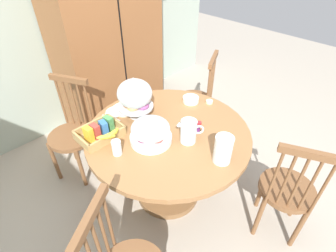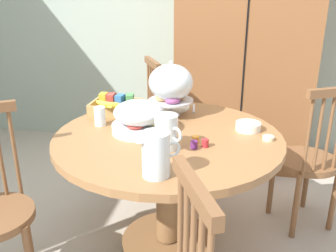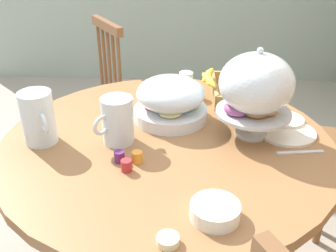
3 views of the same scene
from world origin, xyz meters
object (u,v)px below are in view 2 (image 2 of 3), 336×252
(dining_table, at_px, (168,168))
(china_plate_large, at_px, (173,108))
(china_plate_small, at_px, (160,105))
(butter_dish, at_px, (268,138))
(milk_pitcher, at_px, (166,133))
(wooden_armoire, at_px, (244,52))
(fruit_platter_covered, at_px, (139,117))
(cereal_basket, at_px, (116,106))
(pastry_stand_with_dome, at_px, (171,85))
(cereal_bowl, at_px, (248,126))
(windsor_chair_by_cabinet, at_px, (308,162))
(windsor_chair_facing_door, at_px, (137,126))
(orange_juice_pitcher, at_px, (156,156))
(drinking_glass, at_px, (100,116))

(dining_table, bearing_deg, china_plate_large, 96.85)
(china_plate_small, relative_size, butter_dish, 2.50)
(dining_table, distance_m, milk_pitcher, 0.34)
(wooden_armoire, bearing_deg, dining_table, -106.78)
(dining_table, height_order, fruit_platter_covered, fruit_platter_covered)
(cereal_basket, height_order, china_plate_small, cereal_basket)
(pastry_stand_with_dome, relative_size, china_plate_large, 1.56)
(dining_table, height_order, butter_dish, butter_dish)
(dining_table, relative_size, fruit_platter_covered, 4.15)
(milk_pitcher, bearing_deg, cereal_bowl, 39.19)
(pastry_stand_with_dome, bearing_deg, windsor_chair_by_cabinet, 5.30)
(windsor_chair_facing_door, bearing_deg, cereal_bowl, -38.97)
(fruit_platter_covered, relative_size, butter_dish, 5.00)
(pastry_stand_with_dome, bearing_deg, wooden_armoire, 66.24)
(windsor_chair_facing_door, relative_size, butter_dish, 16.25)
(windsor_chair_by_cabinet, xyz_separation_m, butter_dish, (-0.30, -0.38, 0.30))
(pastry_stand_with_dome, height_order, orange_juice_pitcher, pastry_stand_with_dome)
(drinking_glass, bearing_deg, china_plate_large, 47.18)
(windsor_chair_by_cabinet, relative_size, cereal_bowl, 6.96)
(china_plate_small, bearing_deg, windsor_chair_facing_door, 126.67)
(milk_pitcher, distance_m, china_plate_small, 0.68)
(china_plate_small, relative_size, cereal_bowl, 1.07)
(fruit_platter_covered, xyz_separation_m, orange_juice_pitcher, (0.20, -0.47, 0.00))
(orange_juice_pitcher, relative_size, cereal_bowl, 1.41)
(china_plate_large, xyz_separation_m, china_plate_small, (-0.09, 0.01, 0.01))
(wooden_armoire, relative_size, cereal_basket, 6.20)
(orange_juice_pitcher, distance_m, drinking_glass, 0.70)
(windsor_chair_by_cabinet, bearing_deg, windsor_chair_facing_door, 161.00)
(wooden_armoire, height_order, china_plate_small, wooden_armoire)
(cereal_bowl, bearing_deg, dining_table, -160.81)
(pastry_stand_with_dome, relative_size, drinking_glass, 3.13)
(wooden_armoire, bearing_deg, butter_dish, -84.15)
(fruit_platter_covered, xyz_separation_m, cereal_bowl, (0.59, 0.14, -0.06))
(milk_pitcher, bearing_deg, windsor_chair_by_cabinet, 35.77)
(windsor_chair_facing_door, bearing_deg, butter_dish, -40.54)
(cereal_basket, bearing_deg, cereal_bowl, -10.12)
(dining_table, relative_size, drinking_glass, 11.31)
(windsor_chair_by_cabinet, relative_size, china_plate_small, 6.50)
(china_plate_large, bearing_deg, orange_juice_pitcher, -84.32)
(pastry_stand_with_dome, bearing_deg, china_plate_large, 95.11)
(drinking_glass, bearing_deg, butter_dish, -2.92)
(windsor_chair_facing_door, relative_size, cereal_bowl, 6.96)
(china_plate_large, bearing_deg, wooden_armoire, 62.28)
(windsor_chair_facing_door, height_order, china_plate_small, windsor_chair_facing_door)
(pastry_stand_with_dome, relative_size, milk_pitcher, 1.95)
(drinking_glass, bearing_deg, windsor_chair_facing_door, 89.56)
(drinking_glass, xyz_separation_m, butter_dish, (0.95, -0.05, -0.04))
(china_plate_small, bearing_deg, pastry_stand_with_dome, -56.41)
(fruit_platter_covered, xyz_separation_m, china_plate_small, (0.02, 0.46, -0.07))
(windsor_chair_by_cabinet, distance_m, fruit_platter_covered, 1.13)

